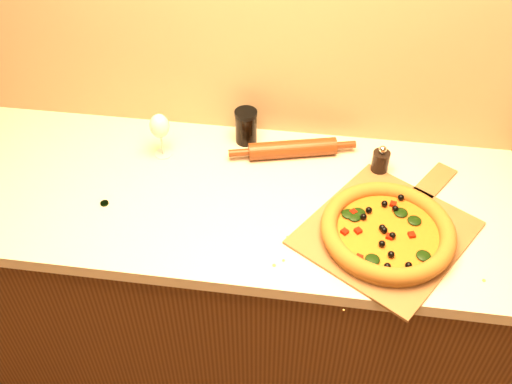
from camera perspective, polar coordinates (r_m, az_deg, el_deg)
name	(u,v)px	position (r m, az deg, el deg)	size (l,w,h in m)	color
cabinet	(276,292)	(2.06, 2.05, -10.00)	(2.80, 0.65, 0.86)	#46240F
countertop	(280,202)	(1.72, 2.42, -1.01)	(2.84, 0.68, 0.04)	beige
pizza_peel	(389,229)	(1.65, 13.16, -3.65)	(0.57, 0.62, 0.01)	brown
pizza	(388,231)	(1.60, 13.02, -3.84)	(0.37, 0.37, 0.05)	#C67331
bottle_cap	(104,203)	(1.74, -14.92, -1.10)	(0.02, 0.02, 0.01)	black
pepper_grinder	(380,161)	(1.80, 12.33, 3.00)	(0.05, 0.05, 0.10)	black
rolling_pin	(292,149)	(1.83, 3.67, 4.33)	(0.40, 0.13, 0.06)	#5A2C0F
wine_glass	(160,127)	(1.81, -9.61, 6.42)	(0.06, 0.06, 0.15)	silver
dark_jar	(246,126)	(1.87, -1.00, 6.58)	(0.07, 0.07, 0.12)	black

